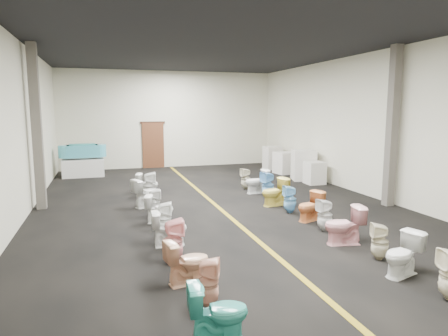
{
  "coord_description": "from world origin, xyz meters",
  "views": [
    {
      "loc": [
        -3.04,
        -10.87,
        2.76
      ],
      "look_at": [
        0.57,
        1.0,
        0.91
      ],
      "focal_mm": 32.0,
      "sensor_mm": 36.0,
      "label": 1
    }
  ],
  "objects_px": {
    "toilet_left_4": "(169,229)",
    "appliance_crate_a": "(315,173)",
    "toilet_right_3": "(344,225)",
    "toilet_right_5": "(310,206)",
    "bathtub": "(83,151)",
    "toilet_left_1": "(208,283)",
    "appliance_crate_b": "(304,165)",
    "toilet_left_5": "(164,219)",
    "toilet_right_6": "(290,199)",
    "toilet_left_2": "(187,262)",
    "toilet_right_10": "(246,179)",
    "display_table": "(83,168)",
    "toilet_left_8": "(147,193)",
    "toilet_left_6": "(159,209)",
    "toilet_left_7": "(154,202)",
    "toilet_right_4": "(325,215)",
    "toilet_left_0": "(218,312)",
    "appliance_crate_d": "(273,158)",
    "toilet_left_3": "(173,241)",
    "toilet_right_9": "(257,181)",
    "toilet_right_2": "(380,242)",
    "appliance_crate_c": "(285,163)",
    "toilet_right_7": "(275,192)",
    "toilet_right_1": "(403,255)",
    "toilet_left_9": "(149,186)",
    "toilet_left_10": "(147,184)"
  },
  "relations": [
    {
      "from": "bathtub",
      "to": "toilet_right_2",
      "type": "bearing_deg",
      "value": -68.3
    },
    {
      "from": "toilet_right_6",
      "to": "toilet_left_6",
      "type": "bearing_deg",
      "value": -84.22
    },
    {
      "from": "display_table",
      "to": "toilet_left_8",
      "type": "xyz_separation_m",
      "value": [
        1.94,
        -5.95,
        0.05
      ]
    },
    {
      "from": "toilet_right_4",
      "to": "toilet_left_0",
      "type": "bearing_deg",
      "value": -46.75
    },
    {
      "from": "toilet_right_10",
      "to": "appliance_crate_c",
      "type": "bearing_deg",
      "value": 130.64
    },
    {
      "from": "toilet_left_3",
      "to": "toilet_right_2",
      "type": "distance_m",
      "value": 3.79
    },
    {
      "from": "toilet_left_7",
      "to": "toilet_left_8",
      "type": "relative_size",
      "value": 0.85
    },
    {
      "from": "toilet_left_3",
      "to": "appliance_crate_d",
      "type": "bearing_deg",
      "value": -33.27
    },
    {
      "from": "bathtub",
      "to": "toilet_right_10",
      "type": "distance_m",
      "value": 7.05
    },
    {
      "from": "toilet_left_2",
      "to": "toilet_right_7",
      "type": "height_order",
      "value": "toilet_right_7"
    },
    {
      "from": "toilet_left_6",
      "to": "toilet_left_7",
      "type": "xyz_separation_m",
      "value": [
        -0.03,
        0.73,
        -0.0
      ]
    },
    {
      "from": "appliance_crate_d",
      "to": "toilet_left_4",
      "type": "distance_m",
      "value": 10.94
    },
    {
      "from": "toilet_left_2",
      "to": "toilet_right_6",
      "type": "height_order",
      "value": "toilet_right_6"
    },
    {
      "from": "toilet_left_1",
      "to": "appliance_crate_b",
      "type": "bearing_deg",
      "value": -13.82
    },
    {
      "from": "toilet_left_6",
      "to": "toilet_right_7",
      "type": "bearing_deg",
      "value": -60.46
    },
    {
      "from": "toilet_right_3",
      "to": "bathtub",
      "type": "bearing_deg",
      "value": -142.13
    },
    {
      "from": "appliance_crate_c",
      "to": "toilet_right_2",
      "type": "height_order",
      "value": "appliance_crate_c"
    },
    {
      "from": "toilet_left_8",
      "to": "toilet_right_6",
      "type": "distance_m",
      "value": 3.99
    },
    {
      "from": "toilet_left_0",
      "to": "toilet_left_5",
      "type": "xyz_separation_m",
      "value": [
        -0.01,
        4.26,
        0.0
      ]
    },
    {
      "from": "toilet_left_9",
      "to": "appliance_crate_a",
      "type": "bearing_deg",
      "value": -77.73
    },
    {
      "from": "toilet_right_3",
      "to": "toilet_left_9",
      "type": "bearing_deg",
      "value": -137.27
    },
    {
      "from": "appliance_crate_c",
      "to": "toilet_right_2",
      "type": "bearing_deg",
      "value": -105.49
    },
    {
      "from": "toilet_left_8",
      "to": "toilet_right_7",
      "type": "distance_m",
      "value": 3.63
    },
    {
      "from": "toilet_right_5",
      "to": "toilet_right_10",
      "type": "xyz_separation_m",
      "value": [
        -0.17,
        4.17,
        0.0
      ]
    },
    {
      "from": "toilet_left_1",
      "to": "toilet_left_5",
      "type": "relative_size",
      "value": 0.95
    },
    {
      "from": "appliance_crate_a",
      "to": "toilet_right_6",
      "type": "relative_size",
      "value": 1.11
    },
    {
      "from": "toilet_left_4",
      "to": "toilet_right_5",
      "type": "xyz_separation_m",
      "value": [
        3.63,
        0.8,
        0.01
      ]
    },
    {
      "from": "toilet_right_3",
      "to": "toilet_right_10",
      "type": "bearing_deg",
      "value": -170.26
    },
    {
      "from": "toilet_right_1",
      "to": "appliance_crate_b",
      "type": "bearing_deg",
      "value": 145.23
    },
    {
      "from": "toilet_left_4",
      "to": "appliance_crate_a",
      "type": "bearing_deg",
      "value": -47.14
    },
    {
      "from": "appliance_crate_a",
      "to": "appliance_crate_b",
      "type": "bearing_deg",
      "value": 90.0
    },
    {
      "from": "toilet_left_5",
      "to": "toilet_right_1",
      "type": "bearing_deg",
      "value": -123.48
    },
    {
      "from": "appliance_crate_d",
      "to": "toilet_left_7",
      "type": "height_order",
      "value": "appliance_crate_d"
    },
    {
      "from": "toilet_right_6",
      "to": "toilet_right_9",
      "type": "distance_m",
      "value": 2.6
    },
    {
      "from": "toilet_right_3",
      "to": "toilet_right_4",
      "type": "distance_m",
      "value": 0.93
    },
    {
      "from": "display_table",
      "to": "toilet_right_7",
      "type": "xyz_separation_m",
      "value": [
        5.46,
        -6.85,
        0.04
      ]
    },
    {
      "from": "bathtub",
      "to": "toilet_left_5",
      "type": "xyz_separation_m",
      "value": [
        2.03,
        -8.61,
        -0.7
      ]
    },
    {
      "from": "toilet_left_7",
      "to": "toilet_right_3",
      "type": "height_order",
      "value": "toilet_right_3"
    },
    {
      "from": "toilet_left_0",
      "to": "toilet_left_5",
      "type": "bearing_deg",
      "value": 5.16
    },
    {
      "from": "toilet_left_2",
      "to": "toilet_right_2",
      "type": "height_order",
      "value": "toilet_left_2"
    },
    {
      "from": "appliance_crate_a",
      "to": "toilet_left_6",
      "type": "distance_m",
      "value": 7.09
    },
    {
      "from": "toilet_left_0",
      "to": "toilet_right_5",
      "type": "bearing_deg",
      "value": -34.92
    },
    {
      "from": "toilet_right_3",
      "to": "toilet_right_5",
      "type": "relative_size",
      "value": 1.1
    },
    {
      "from": "appliance_crate_b",
      "to": "toilet_right_7",
      "type": "xyz_separation_m",
      "value": [
        -2.8,
        -3.53,
        -0.19
      ]
    },
    {
      "from": "appliance_crate_b",
      "to": "toilet_left_1",
      "type": "relative_size",
      "value": 1.67
    },
    {
      "from": "toilet_left_8",
      "to": "toilet_left_10",
      "type": "distance_m",
      "value": 1.65
    },
    {
      "from": "appliance_crate_b",
      "to": "display_table",
      "type": "bearing_deg",
      "value": 158.07
    },
    {
      "from": "toilet_left_3",
      "to": "toilet_right_9",
      "type": "relative_size",
      "value": 1.03
    },
    {
      "from": "display_table",
      "to": "toilet_right_3",
      "type": "bearing_deg",
      "value": -62.09
    },
    {
      "from": "toilet_left_9",
      "to": "toilet_left_3",
      "type": "bearing_deg",
      "value": -177.64
    }
  ]
}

